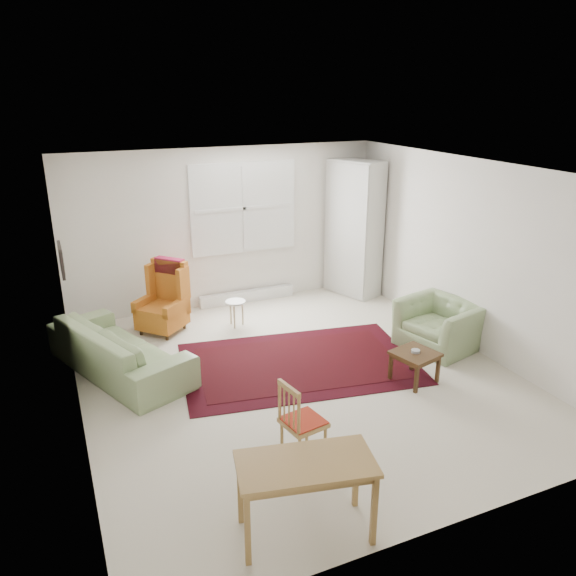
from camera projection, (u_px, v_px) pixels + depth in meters
name	position (u px, v px, depth m)	size (l,w,h in m)	color
room	(292.00, 274.00, 6.64)	(5.04, 5.54, 2.51)	beige
rug	(299.00, 363.00, 7.18)	(2.93, 1.89, 0.03)	black
sofa	(118.00, 339.00, 6.85)	(2.16, 0.84, 0.87)	gray
armchair	(440.00, 320.00, 7.54)	(0.98, 0.86, 0.77)	gray
wingback_chair	(161.00, 298.00, 7.95)	(0.60, 0.63, 1.04)	#B7631C
coffee_table	(414.00, 367.00, 6.69)	(0.47, 0.47, 0.38)	#412914
stool	(236.00, 313.00, 8.27)	(0.29, 0.29, 0.39)	white
cabinet	(354.00, 229.00, 9.31)	(0.47, 0.90, 2.25)	silver
desk	(305.00, 498.00, 4.35)	(1.05, 0.53, 0.67)	#A07A40
desk_chair	(303.00, 420.00, 5.22)	(0.36, 0.36, 0.83)	#A07A40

